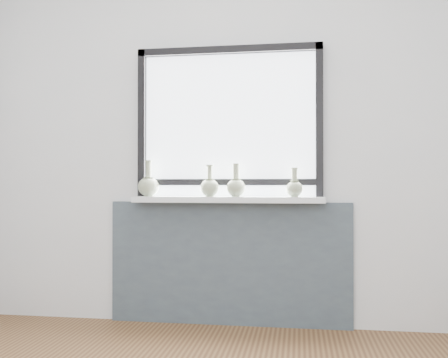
# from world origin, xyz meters

# --- Properties ---
(back_wall) EXTENTS (3.60, 0.02, 2.60)m
(back_wall) POSITION_xyz_m (0.00, 1.81, 1.30)
(back_wall) COLOR silver
(back_wall) RESTS_ON ground
(apron_panel) EXTENTS (1.70, 0.03, 0.86)m
(apron_panel) POSITION_xyz_m (0.00, 1.78, 0.43)
(apron_panel) COLOR #42515B
(apron_panel) RESTS_ON ground
(windowsill) EXTENTS (1.32, 0.18, 0.04)m
(windowsill) POSITION_xyz_m (0.00, 1.71, 0.88)
(windowsill) COLOR white
(windowsill) RESTS_ON apron_panel
(window) EXTENTS (1.30, 0.06, 1.05)m
(window) POSITION_xyz_m (0.00, 1.77, 1.44)
(window) COLOR black
(window) RESTS_ON windowsill
(vase_a) EXTENTS (0.15, 0.15, 0.25)m
(vase_a) POSITION_xyz_m (-0.56, 1.70, 0.98)
(vase_a) COLOR #A2AF8A
(vase_a) RESTS_ON windowsill
(vase_b) EXTENTS (0.13, 0.13, 0.22)m
(vase_b) POSITION_xyz_m (-0.12, 1.70, 0.97)
(vase_b) COLOR #A2AF8A
(vase_b) RESTS_ON windowsill
(vase_c) EXTENTS (0.13, 0.13, 0.23)m
(vase_c) POSITION_xyz_m (0.06, 1.70, 0.97)
(vase_c) COLOR #A2AF8A
(vase_c) RESTS_ON windowsill
(vase_d) EXTENTS (0.12, 0.12, 0.20)m
(vase_d) POSITION_xyz_m (0.46, 1.70, 0.97)
(vase_d) COLOR #A2AF8A
(vase_d) RESTS_ON windowsill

